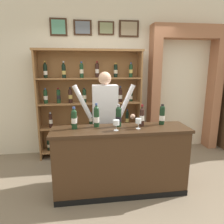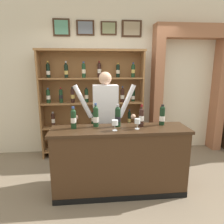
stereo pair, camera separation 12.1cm
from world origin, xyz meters
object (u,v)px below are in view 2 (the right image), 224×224
(wine_shelf, at_px, (92,101))
(tasting_bottle_grappa, at_px, (118,116))
(tasting_bottle_super_tuscan, at_px, (141,117))
(tasting_bottle_brunello, at_px, (96,116))
(wine_glass_spare, at_px, (115,123))
(tasting_counter, at_px, (120,161))
(wine_glass_right, at_px, (137,122))
(shopkeeper, at_px, (105,114))
(tasting_bottle_chianti, at_px, (73,118))
(tasting_bottle_bianco, at_px, (162,115))

(wine_shelf, relative_size, tasting_bottle_grappa, 6.71)
(tasting_bottle_super_tuscan, bearing_deg, tasting_bottle_brunello, 174.81)
(tasting_bottle_brunello, height_order, wine_glass_spare, tasting_bottle_brunello)
(tasting_counter, height_order, wine_glass_right, wine_glass_right)
(shopkeeper, distance_m, tasting_bottle_chianti, 0.63)
(wine_shelf, distance_m, tasting_bottle_brunello, 1.25)
(tasting_counter, distance_m, tasting_bottle_grappa, 0.63)
(tasting_bottle_brunello, xyz_separation_m, wine_glass_spare, (0.24, -0.20, -0.05))
(tasting_bottle_bianco, distance_m, wine_glass_right, 0.43)
(tasting_counter, bearing_deg, wine_shelf, 104.98)
(wine_shelf, height_order, wine_glass_right, wine_shelf)
(tasting_bottle_brunello, bearing_deg, tasting_bottle_super_tuscan, -5.19)
(tasting_counter, distance_m, tasting_bottle_super_tuscan, 0.69)
(wine_shelf, distance_m, tasting_bottle_chianti, 1.33)
(wine_shelf, xyz_separation_m, shopkeeper, (0.20, -0.88, -0.06))
(shopkeeper, relative_size, tasting_bottle_grappa, 5.46)
(tasting_bottle_grappa, height_order, wine_glass_spare, tasting_bottle_grappa)
(shopkeeper, relative_size, wine_glass_spare, 11.95)
(wine_shelf, height_order, tasting_bottle_brunello, wine_shelf)
(tasting_bottle_grappa, xyz_separation_m, wine_glass_spare, (-0.06, -0.18, -0.04))
(tasting_bottle_super_tuscan, relative_size, tasting_bottle_bianco, 1.04)
(wine_glass_spare, bearing_deg, tasting_counter, 48.69)
(tasting_counter, distance_m, tasting_bottle_brunello, 0.71)
(tasting_bottle_chianti, distance_m, wine_glass_right, 0.85)
(tasting_bottle_brunello, height_order, tasting_bottle_bianco, tasting_bottle_brunello)
(tasting_bottle_chianti, bearing_deg, wine_glass_right, -7.91)
(tasting_bottle_bianco, relative_size, wine_glass_spare, 2.09)
(shopkeeper, height_order, wine_glass_spare, shopkeeper)
(tasting_bottle_grappa, relative_size, wine_glass_spare, 2.19)
(tasting_bottle_brunello, distance_m, tasting_bottle_super_tuscan, 0.63)
(shopkeeper, relative_size, tasting_bottle_chianti, 5.67)
(tasting_bottle_grappa, distance_m, tasting_bottle_bianco, 0.63)
(tasting_bottle_chianti, xyz_separation_m, tasting_bottle_super_tuscan, (0.92, -0.00, -0.00))
(wine_glass_right, bearing_deg, tasting_bottle_brunello, 162.74)
(tasting_bottle_chianti, bearing_deg, tasting_counter, -5.62)
(tasting_bottle_brunello, bearing_deg, wine_shelf, 92.01)
(shopkeeper, height_order, tasting_bottle_brunello, shopkeeper)
(tasting_bottle_super_tuscan, bearing_deg, tasting_bottle_grappa, 173.78)
(wine_shelf, height_order, tasting_counter, wine_shelf)
(tasting_counter, relative_size, tasting_bottle_grappa, 6.05)
(wine_glass_right, bearing_deg, tasting_bottle_bianco, 22.95)
(wine_glass_spare, bearing_deg, wine_glass_right, 6.61)
(tasting_bottle_bianco, bearing_deg, shopkeeper, 154.20)
(tasting_counter, distance_m, wine_glass_spare, 0.59)
(shopkeeper, relative_size, tasting_bottle_super_tuscan, 5.49)
(shopkeeper, distance_m, tasting_bottle_grappa, 0.43)
(tasting_bottle_brunello, xyz_separation_m, tasting_bottle_super_tuscan, (0.62, -0.06, -0.01))
(tasting_bottle_super_tuscan, height_order, wine_glass_spare, tasting_bottle_super_tuscan)
(tasting_bottle_chianti, distance_m, tasting_bottle_brunello, 0.30)
(shopkeeper, bearing_deg, tasting_bottle_grappa, -69.84)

